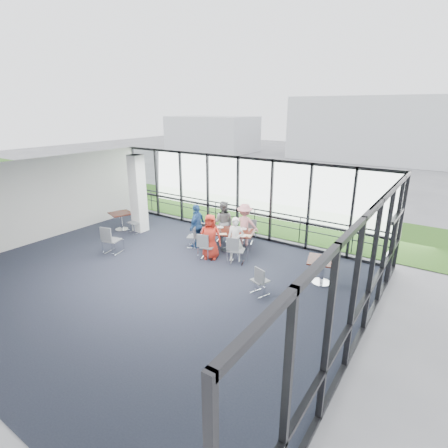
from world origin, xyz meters
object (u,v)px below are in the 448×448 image
Objects in this scene: structural_column at (138,194)px; side_table_right at (323,263)px; chair_main_fl at (222,231)px; diner_near_left at (210,237)px; chair_spare_lb at (134,222)px; diner_near_right at (235,240)px; main_table at (229,234)px; side_table_left at (121,216)px; chair_main_nl at (207,246)px; chair_main_fr at (247,232)px; chair_main_nr at (237,250)px; chair_spare_r at (260,281)px; diner_far_right at (245,225)px; diner_end at (197,226)px; chair_main_end at (193,237)px; diner_far_left at (223,222)px; chair_spare_la at (112,240)px.

side_table_right is (7.98, -0.25, -0.96)m from structural_column.
side_table_right is 1.28× the size of chair_main_fl.
structural_column reaches higher than diner_near_left.
diner_near_right is at bearing -174.90° from chair_spare_lb.
main_table is 5.10m from side_table_left.
chair_main_fr is at bearing 62.10° from chair_main_nl.
chair_main_fl is at bearing 164.53° from side_table_right.
chair_main_nr reaches higher than chair_spare_r.
diner_far_right is 1.75× the size of chair_main_nr.
side_table_left is 3.87m from diner_end.
side_table_right is at bearing -26.51° from main_table.
structural_column is at bearing -7.53° from chair_main_fl.
side_table_right is at bearing 135.59° from chair_main_fr.
side_table_left is (-0.76, -0.38, -0.97)m from structural_column.
diner_near_right is 2.01m from chair_main_end.
diner_far_left is at bearing 117.33° from chair_main_nr.
structural_column reaches higher than chair_main_fr.
chair_main_nr is (5.15, -0.46, -1.14)m from structural_column.
chair_main_nl is at bearing 38.49° from chair_main_end.
chair_main_nl is 4.12m from chair_spare_lb.
main_table is at bearing 7.54° from side_table_left.
diner_far_left is 1.97× the size of chair_main_fl.
chair_main_fr is (5.23, 1.70, -0.19)m from side_table_left.
chair_main_end is at bearing 39.06° from diner_far_left.
diner_far_right is at bearing 92.34° from chair_main_nr.
chair_main_fr is (-0.52, 1.67, -0.33)m from diner_near_right.
diner_near_right reaches higher than chair_main_nr.
diner_end is 2.13m from chair_main_nr.
side_table_left is 2.59m from chair_spare_la.
side_table_right is at bearing 2.87° from chair_spare_la.
chair_main_fl is 4.30m from chair_spare_r.
side_table_right is 2.99m from diner_near_right.
chair_main_end is at bearing -177.57° from main_table.
side_table_left is at bearing -170.16° from chair_spare_r.
diner_far_left is (-0.64, 0.58, 0.20)m from main_table.
main_table is at bearing 95.28° from diner_end.
main_table is 2.24× the size of chair_main_nr.
chair_main_fl is at bearing 15.36° from structural_column.
chair_main_fl is (-1.60, 1.44, -0.04)m from chair_main_nr.
diner_far_left reaches higher than main_table.
chair_spare_la reaches higher than chair_main_end.
diner_far_left reaches higher than chair_spare_r.
chair_spare_lb reaches higher than chair_main_end.
side_table_left is 4.93m from diner_near_left.
main_table is 1.38m from chair_main_end.
side_table_right is 0.65× the size of diner_end.
chair_main_fr is (-0.68, 1.79, -0.02)m from chair_main_nr.
diner_far_left is 1.65× the size of chair_spare_la.
chair_main_fl is at bearing 0.79° from chair_main_fr.
structural_column is at bearing -84.13° from chair_spare_lb.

